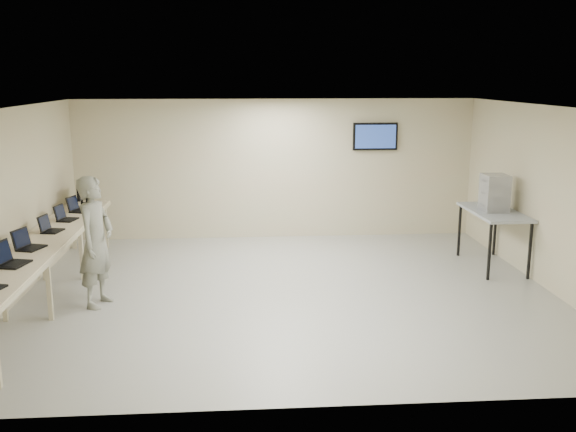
{
  "coord_description": "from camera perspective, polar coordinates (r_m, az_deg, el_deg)",
  "views": [
    {
      "loc": [
        -0.71,
        -9.31,
        3.23
      ],
      "look_at": [
        0.0,
        0.2,
        1.15
      ],
      "focal_mm": 40.0,
      "sensor_mm": 36.0,
      "label": 1
    }
  ],
  "objects": [
    {
      "name": "monitor_near",
      "position": [
        12.21,
        -17.9,
        2.0
      ],
      "size": [
        0.2,
        0.45,
        0.45
      ],
      "color": "black",
      "rests_on": "workbench"
    },
    {
      "name": "monitor_far",
      "position": [
        12.57,
        -17.5,
        2.2
      ],
      "size": [
        0.18,
        0.41,
        0.41
      ],
      "color": "black",
      "rests_on": "workbench"
    },
    {
      "name": "laptop_3",
      "position": [
        10.47,
        -20.47,
        -0.97
      ],
      "size": [
        0.34,
        0.38,
        0.26
      ],
      "rotation": [
        0.0,
        0.0,
        -0.2
      ],
      "color": "black",
      "rests_on": "workbench"
    },
    {
      "name": "laptop_1",
      "position": [
        8.82,
        -23.59,
        -3.54
      ],
      "size": [
        0.41,
        0.46,
        0.31
      ],
      "rotation": [
        0.0,
        0.0,
        -0.23
      ],
      "color": "black",
      "rests_on": "workbench"
    },
    {
      "name": "room",
      "position": [
        9.57,
        0.26,
        1.35
      ],
      "size": [
        8.01,
        7.01,
        2.81
      ],
      "color": "#A5A490",
      "rests_on": "ground"
    },
    {
      "name": "soldier",
      "position": [
        9.48,
        -16.7,
        -2.21
      ],
      "size": [
        0.63,
        0.78,
        1.88
      ],
      "primitive_type": "imported",
      "rotation": [
        0.0,
        0.0,
        1.28
      ],
      "color": "#535646",
      "rests_on": "ground"
    },
    {
      "name": "laptop_5",
      "position": [
        11.88,
        -18.25,
        0.72
      ],
      "size": [
        0.37,
        0.41,
        0.27
      ],
      "rotation": [
        0.0,
        0.0,
        -0.29
      ],
      "color": "black",
      "rests_on": "workbench"
    },
    {
      "name": "side_table",
      "position": [
        11.49,
        17.86,
        0.1
      ],
      "size": [
        0.77,
        1.65,
        0.99
      ],
      "color": "gray",
      "rests_on": "ground"
    },
    {
      "name": "storage_bins",
      "position": [
        11.41,
        17.89,
        1.98
      ],
      "size": [
        0.4,
        0.44,
        0.63
      ],
      "color": "#9C9C9D",
      "rests_on": "side_table"
    },
    {
      "name": "laptop_2",
      "position": [
        9.54,
        -22.19,
        -2.3
      ],
      "size": [
        0.41,
        0.43,
        0.29
      ],
      "rotation": [
        0.0,
        0.0,
        -0.32
      ],
      "color": "black",
      "rests_on": "workbench"
    },
    {
      "name": "laptop_4",
      "position": [
        11.21,
        -19.27,
        -0.03
      ],
      "size": [
        0.34,
        0.38,
        0.27
      ],
      "rotation": [
        0.0,
        0.0,
        -0.21
      ],
      "color": "black",
      "rests_on": "workbench"
    },
    {
      "name": "workbench",
      "position": [
        10.04,
        -20.81,
        -2.37
      ],
      "size": [
        0.76,
        6.0,
        0.9
      ],
      "color": "#CFB494",
      "rests_on": "ground"
    }
  ]
}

